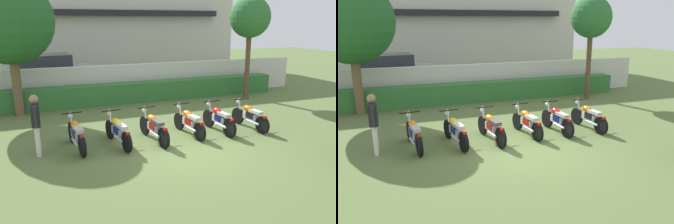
% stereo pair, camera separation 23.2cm
% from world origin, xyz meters
% --- Properties ---
extents(ground, '(60.00, 60.00, 0.00)m').
position_xyz_m(ground, '(0.00, 0.00, 0.00)').
color(ground, '#566B38').
extents(building, '(19.22, 6.50, 7.61)m').
position_xyz_m(building, '(0.00, 16.41, 3.81)').
color(building, beige).
rests_on(building, ground).
extents(compound_wall, '(18.26, 0.30, 1.61)m').
position_xyz_m(compound_wall, '(0.00, 6.90, 0.80)').
color(compound_wall, silver).
rests_on(compound_wall, ground).
extents(hedge_row, '(14.60, 0.70, 0.88)m').
position_xyz_m(hedge_row, '(0.00, 6.20, 0.44)').
color(hedge_row, '#337033').
rests_on(hedge_row, ground).
extents(parked_car, '(4.62, 2.34, 1.89)m').
position_xyz_m(parked_car, '(-3.27, 10.16, 0.94)').
color(parked_car, '#9EA3A8').
rests_on(parked_car, ground).
extents(tree_near_inspector, '(3.19, 3.19, 5.15)m').
position_xyz_m(tree_near_inspector, '(-4.50, 5.66, 3.53)').
color(tree_near_inspector, brown).
rests_on(tree_near_inspector, ground).
extents(tree_far_side, '(1.86, 1.86, 4.63)m').
position_xyz_m(tree_far_side, '(5.50, 5.21, 3.65)').
color(tree_far_side, brown).
rests_on(tree_far_side, ground).
extents(motorcycle_in_row_0, '(0.60, 1.92, 0.97)m').
position_xyz_m(motorcycle_in_row_0, '(-2.87, 1.13, 0.45)').
color(motorcycle_in_row_0, black).
rests_on(motorcycle_in_row_0, ground).
extents(motorcycle_in_row_1, '(0.60, 1.90, 0.95)m').
position_xyz_m(motorcycle_in_row_1, '(-1.71, 1.03, 0.44)').
color(motorcycle_in_row_1, black).
rests_on(motorcycle_in_row_1, ground).
extents(motorcycle_in_row_2, '(0.60, 1.94, 0.96)m').
position_xyz_m(motorcycle_in_row_2, '(-0.62, 0.99, 0.45)').
color(motorcycle_in_row_2, black).
rests_on(motorcycle_in_row_2, ground).
extents(motorcycle_in_row_3, '(0.60, 1.84, 0.94)m').
position_xyz_m(motorcycle_in_row_3, '(0.62, 1.11, 0.44)').
color(motorcycle_in_row_3, black).
rests_on(motorcycle_in_row_3, ground).
extents(motorcycle_in_row_4, '(0.60, 1.83, 0.96)m').
position_xyz_m(motorcycle_in_row_4, '(1.64, 1.02, 0.45)').
color(motorcycle_in_row_4, black).
rests_on(motorcycle_in_row_4, ground).
extents(motorcycle_in_row_5, '(0.60, 1.83, 0.95)m').
position_xyz_m(motorcycle_in_row_5, '(2.81, 0.96, 0.44)').
color(motorcycle_in_row_5, black).
rests_on(motorcycle_in_row_5, ground).
extents(inspector_person, '(0.23, 0.68, 1.68)m').
position_xyz_m(inspector_person, '(-3.89, 1.06, 0.99)').
color(inspector_person, silver).
rests_on(inspector_person, ground).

